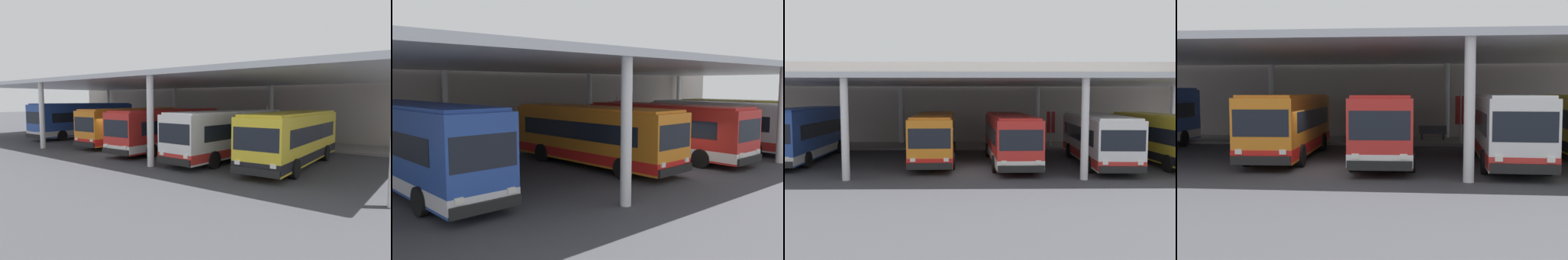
% 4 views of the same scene
% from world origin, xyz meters
% --- Properties ---
extents(ground_plane, '(200.00, 200.00, 0.00)m').
position_xyz_m(ground_plane, '(0.00, 0.00, 0.00)').
color(ground_plane, '#3D3D42').
extents(platform_kerb, '(42.00, 4.50, 0.18)m').
position_xyz_m(platform_kerb, '(0.00, 11.75, 0.09)').
color(platform_kerb, gray).
rests_on(platform_kerb, ground).
extents(station_building_facade, '(48.00, 1.60, 7.52)m').
position_xyz_m(station_building_facade, '(0.00, 15.00, 3.76)').
color(station_building_facade, '#ADA399').
rests_on(station_building_facade, ground).
extents(canopy_shelter, '(40.00, 17.00, 5.55)m').
position_xyz_m(canopy_shelter, '(0.00, 5.50, 5.31)').
color(canopy_shelter, silver).
rests_on(canopy_shelter, ground).
extents(bus_nearest_bay, '(3.00, 11.41, 3.57)m').
position_xyz_m(bus_nearest_bay, '(-11.01, 4.64, 1.84)').
color(bus_nearest_bay, '#284CA8').
rests_on(bus_nearest_bay, ground).
extents(bus_second_bay, '(3.02, 10.62, 3.17)m').
position_xyz_m(bus_second_bay, '(-2.18, 3.72, 1.66)').
color(bus_second_bay, orange).
rests_on(bus_second_bay, ground).
extents(bus_middle_bay, '(2.94, 10.60, 3.17)m').
position_xyz_m(bus_middle_bay, '(2.74, 2.79, 1.66)').
color(bus_middle_bay, red).
rests_on(bus_middle_bay, ground).
extents(bus_far_bay, '(3.03, 10.63, 3.17)m').
position_xyz_m(bus_far_bay, '(8.34, 2.52, 1.66)').
color(bus_far_bay, white).
rests_on(bus_far_bay, ground).
extents(bus_departing, '(3.13, 10.65, 3.17)m').
position_xyz_m(bus_departing, '(12.58, 2.80, 1.66)').
color(bus_departing, yellow).
rests_on(bus_departing, ground).
extents(bench_waiting, '(1.80, 0.45, 0.92)m').
position_xyz_m(bench_waiting, '(5.18, 11.82, 0.66)').
color(bench_waiting, '#4C515B').
rests_on(bench_waiting, platform_kerb).
extents(trash_bin, '(0.52, 0.52, 0.98)m').
position_xyz_m(trash_bin, '(2.29, 12.02, 0.68)').
color(trash_bin, '#236638').
rests_on(trash_bin, platform_kerb).
extents(banner_sign, '(0.70, 0.12, 3.20)m').
position_xyz_m(banner_sign, '(6.92, 10.94, 1.98)').
color(banner_sign, '#B2B2B7').
rests_on(banner_sign, platform_kerb).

